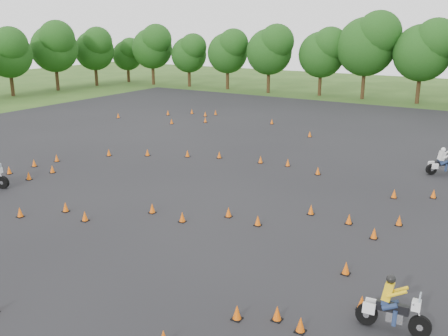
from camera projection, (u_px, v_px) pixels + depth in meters
ground at (180, 213)px, 23.34m from camera, size 140.00×140.00×0.00m
asphalt_pad at (242, 180)px, 28.26m from camera, size 62.00×62.00×0.00m
treeline at (427, 65)px, 48.62m from camera, size 87.18×32.53×10.46m
traffic_cones at (216, 177)px, 28.03m from camera, size 36.34×33.03×0.45m
rider_yellow at (394, 306)px, 14.15m from camera, size 2.15×0.84×1.62m
rider_white at (444, 161)px, 29.15m from camera, size 2.04×1.84×1.63m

